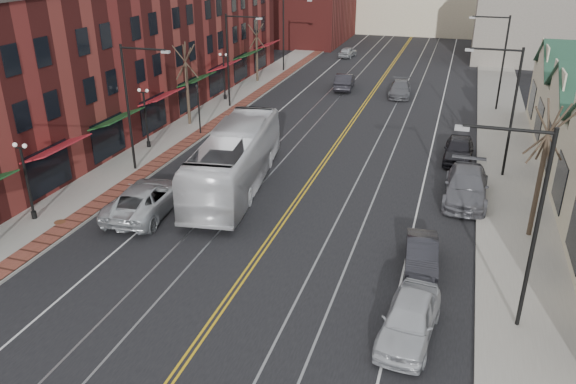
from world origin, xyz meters
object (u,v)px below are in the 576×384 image
Objects in this scene: parked_suv at (146,199)px; parked_car_b at (422,254)px; parked_car_a at (409,319)px; parked_car_d at (459,150)px; transit_bus at (235,159)px; parked_car_c at (466,186)px.

parked_suv is 15.05m from parked_car_b.
parked_car_a is 1.00× the size of parked_car_d.
parked_car_d is (16.17, 13.53, -0.06)m from parked_suv.
transit_bus reaches higher than parked_car_a.
parked_suv is 1.04× the size of parked_car_c.
parked_car_a is at bearing 151.49° from parked_suv.
parked_car_a is 1.16× the size of parked_car_b.
parked_suv reaches higher than parked_car_a.
parked_car_c is at bearing -83.51° from parked_car_d.
parked_car_b is 0.86× the size of parked_car_d.
parked_car_c reaches higher than parked_car_b.
parked_car_c is (1.78, 13.57, 0.06)m from parked_car_a.
parked_car_a reaches higher than parked_car_d.
parked_car_a reaches higher than parked_car_b.
parked_car_a is at bearing 128.12° from transit_bus.
parked_suv reaches higher than parked_car_d.
parked_car_b is 0.69× the size of parked_car_c.
parked_car_c is (13.42, 2.27, -0.96)m from transit_bus.
parked_car_d is at bearing -153.52° from transit_bus.
parked_car_b is (15.00, -1.23, -0.19)m from parked_suv.
parked_car_c is (16.78, 7.08, -0.00)m from parked_suv.
transit_bus reaches higher than parked_car_b.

